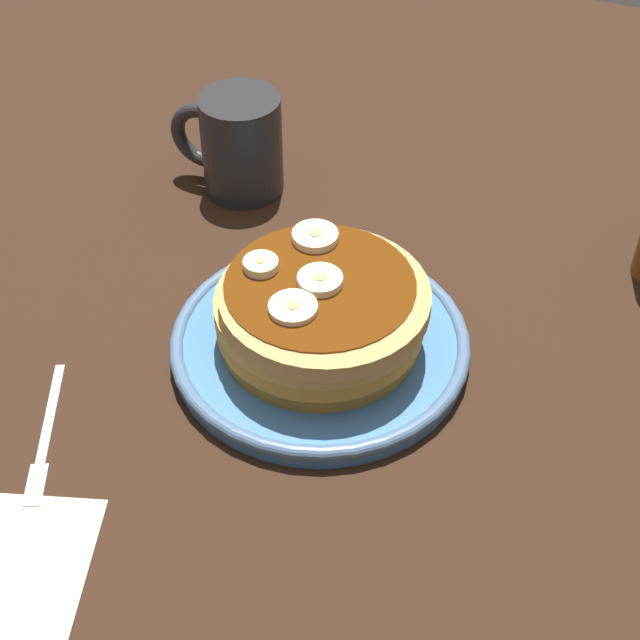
# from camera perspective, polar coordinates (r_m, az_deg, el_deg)

# --- Properties ---
(ground_plane) EXTENTS (1.40, 1.40, 0.03)m
(ground_plane) POSITION_cam_1_polar(r_m,az_deg,el_deg) (0.75, 0.00, -2.78)
(ground_plane) COLOR black
(plate) EXTENTS (0.23, 0.23, 0.02)m
(plate) POSITION_cam_1_polar(r_m,az_deg,el_deg) (0.73, 0.00, -1.41)
(plate) COLOR #3F72B2
(plate) RESTS_ON ground_plane
(pancake_stack) EXTENTS (0.16, 0.17, 0.06)m
(pancake_stack) POSITION_cam_1_polar(r_m,az_deg,el_deg) (0.71, 0.16, 0.43)
(pancake_stack) COLOR olive
(pancake_stack) RESTS_ON plate
(banana_slice_0) EXTENTS (0.03, 0.03, 0.01)m
(banana_slice_0) POSITION_cam_1_polar(r_m,az_deg,el_deg) (0.69, 0.08, 2.13)
(banana_slice_0) COLOR #F6E7C1
(banana_slice_0) RESTS_ON pancake_stack
(banana_slice_1) EXTENTS (0.03, 0.03, 0.01)m
(banana_slice_1) POSITION_cam_1_polar(r_m,az_deg,el_deg) (0.70, -3.70, 3.12)
(banana_slice_1) COLOR #EDEDB7
(banana_slice_1) RESTS_ON pancake_stack
(banana_slice_2) EXTENTS (0.04, 0.04, 0.01)m
(banana_slice_2) POSITION_cam_1_polar(r_m,az_deg,el_deg) (0.67, -1.63, 0.71)
(banana_slice_2) COLOR #F8E5B7
(banana_slice_2) RESTS_ON pancake_stack
(banana_slice_3) EXTENTS (0.04, 0.04, 0.01)m
(banana_slice_3) POSITION_cam_1_polar(r_m,az_deg,el_deg) (0.73, -0.29, 5.01)
(banana_slice_3) COLOR #FCE1B8
(banana_slice_3) RESTS_ON pancake_stack
(coffee_mug) EXTENTS (0.11, 0.07, 0.09)m
(coffee_mug) POSITION_cam_1_polar(r_m,az_deg,el_deg) (0.88, -4.95, 10.59)
(coffee_mug) COLOR #262628
(coffee_mug) RESTS_ON ground_plane
(napkin) EXTENTS (0.14, 0.14, 0.00)m
(napkin) POSITION_cam_1_polar(r_m,az_deg,el_deg) (0.65, -18.55, -13.84)
(napkin) COLOR beige
(napkin) RESTS_ON ground_plane
(fork) EXTENTS (0.06, 0.12, 0.01)m
(fork) POSITION_cam_1_polar(r_m,az_deg,el_deg) (0.71, -16.20, -6.91)
(fork) COLOR silver
(fork) RESTS_ON ground_plane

